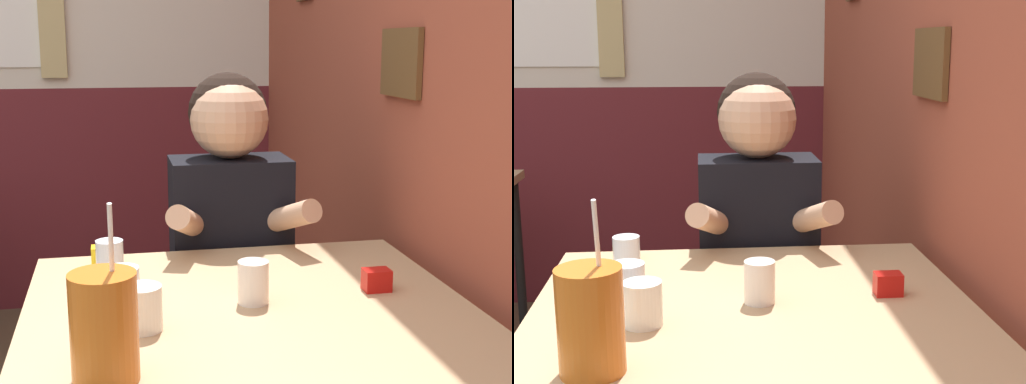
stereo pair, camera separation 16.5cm
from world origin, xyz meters
TOP-DOWN VIEW (x-y plane):
  - brick_wall_right at (1.30, 1.22)m, footprint 0.08×4.43m
  - back_wall at (-0.01, 2.46)m, footprint 5.53×0.09m
  - main_table at (0.75, 0.28)m, footprint 0.95×0.88m
  - person_seated at (0.80, 0.85)m, footprint 0.42×0.42m
  - cocktail_pitcher at (0.45, -0.01)m, footprint 0.11×0.11m
  - glass_near_pitcher at (0.48, 0.28)m, footprint 0.07×0.07m
  - glass_center at (0.52, 0.19)m, footprint 0.08×0.08m
  - glass_far_side at (0.76, 0.30)m, footprint 0.07×0.07m
  - glass_by_brick at (0.46, 0.50)m, footprint 0.06×0.06m
  - condiment_ketchup at (1.05, 0.32)m, footprint 0.06×0.04m
  - condiment_mustard at (0.44, 0.63)m, footprint 0.06×0.04m

SIDE VIEW (x-z plane):
  - person_seated at x=0.80m, z-range 0.05..1.29m
  - main_table at x=0.75m, z-range 0.31..1.08m
  - condiment_ketchup at x=1.05m, z-range 0.76..0.81m
  - condiment_mustard at x=0.44m, z-range 0.76..0.81m
  - glass_center at x=0.52m, z-range 0.76..0.85m
  - glass_far_side at x=0.76m, z-range 0.76..0.86m
  - glass_by_brick at x=0.46m, z-range 0.76..0.86m
  - glass_near_pitcher at x=0.48m, z-range 0.76..0.86m
  - cocktail_pitcher at x=0.45m, z-range 0.70..1.01m
  - brick_wall_right at x=1.30m, z-range 0.00..2.70m
  - back_wall at x=-0.01m, z-range 0.01..2.71m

